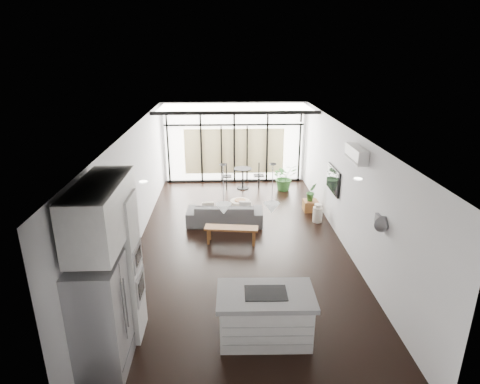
{
  "coord_description": "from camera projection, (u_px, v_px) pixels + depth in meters",
  "views": [
    {
      "loc": [
        -0.4,
        -8.79,
        4.53
      ],
      "look_at": [
        0.0,
        0.3,
        1.25
      ],
      "focal_mm": 30.0,
      "sensor_mm": 36.0,
      "label": 1
    }
  ],
  "objects": [
    {
      "name": "floor",
      "position": [
        241.0,
        244.0,
        9.81
      ],
      "size": [
        5.0,
        10.0,
        0.0
      ],
      "primitive_type": "cube",
      "color": "black",
      "rests_on": "ground"
    },
    {
      "name": "ceiling",
      "position": [
        241.0,
        131.0,
        8.87
      ],
      "size": [
        5.0,
        10.0,
        0.0
      ],
      "primitive_type": "cube",
      "color": "white",
      "rests_on": "ground"
    },
    {
      "name": "wall_left",
      "position": [
        132.0,
        192.0,
        9.24
      ],
      "size": [
        0.02,
        10.0,
        2.8
      ],
      "primitive_type": "cube",
      "color": "silver",
      "rests_on": "ground"
    },
    {
      "name": "wall_right",
      "position": [
        346.0,
        189.0,
        9.44
      ],
      "size": [
        0.02,
        10.0,
        2.8
      ],
      "primitive_type": "cube",
      "color": "silver",
      "rests_on": "ground"
    },
    {
      "name": "wall_back",
      "position": [
        234.0,
        143.0,
        14.04
      ],
      "size": [
        5.0,
        0.02,
        2.8
      ],
      "primitive_type": "cube",
      "color": "silver",
      "rests_on": "ground"
    },
    {
      "name": "wall_front",
      "position": [
        260.0,
        334.0,
        4.64
      ],
      "size": [
        5.0,
        0.02,
        2.8
      ],
      "primitive_type": "cube",
      "color": "silver",
      "rests_on": "ground"
    },
    {
      "name": "glazing",
      "position": [
        234.0,
        143.0,
        13.93
      ],
      "size": [
        5.0,
        0.2,
        2.8
      ],
      "primitive_type": "cube",
      "color": "black",
      "rests_on": "ground"
    },
    {
      "name": "skylight",
      "position": [
        235.0,
        107.0,
        12.64
      ],
      "size": [
        4.7,
        1.9,
        0.06
      ],
      "primitive_type": "cube",
      "color": "white",
      "rests_on": "ceiling"
    },
    {
      "name": "neighbour_building",
      "position": [
        234.0,
        151.0,
        14.09
      ],
      "size": [
        3.5,
        0.02,
        1.6
      ],
      "primitive_type": "cube",
      "color": "beige",
      "rests_on": "ground"
    },
    {
      "name": "island",
      "position": [
        265.0,
        316.0,
        6.51
      ],
      "size": [
        1.58,
        0.97,
        0.85
      ],
      "primitive_type": "cube",
      "rotation": [
        0.0,
        0.0,
        -0.03
      ],
      "color": "silver",
      "rests_on": "floor"
    },
    {
      "name": "cooktop",
      "position": [
        266.0,
        293.0,
        6.37
      ],
      "size": [
        0.68,
        0.47,
        0.01
      ],
      "primitive_type": "cube",
      "rotation": [
        0.0,
        0.0,
        -0.03
      ],
      "color": "black",
      "rests_on": "island"
    },
    {
      "name": "fridge",
      "position": [
        100.0,
        319.0,
        5.71
      ],
      "size": [
        0.69,
        0.86,
        1.78
      ],
      "primitive_type": "cube",
      "color": "#96969A",
      "rests_on": "floor"
    },
    {
      "name": "appliance_column",
      "position": [
        118.0,
        269.0,
        6.35
      ],
      "size": [
        0.64,
        0.67,
        2.46
      ],
      "primitive_type": "cube",
      "color": "silver",
      "rests_on": "floor"
    },
    {
      "name": "upper_cabinets",
      "position": [
        102.0,
        212.0,
        5.64
      ],
      "size": [
        0.62,
        1.75,
        0.86
      ],
      "primitive_type": "cube",
      "color": "silver",
      "rests_on": "wall_left"
    },
    {
      "name": "pendant_left",
      "position": [
        224.0,
        209.0,
        6.62
      ],
      "size": [
        0.26,
        0.26,
        0.18
      ],
      "primitive_type": "cone",
      "color": "white",
      "rests_on": "ceiling"
    },
    {
      "name": "pendant_right",
      "position": [
        272.0,
        208.0,
        6.66
      ],
      "size": [
        0.26,
        0.26,
        0.18
      ],
      "primitive_type": "cone",
      "color": "white",
      "rests_on": "ceiling"
    },
    {
      "name": "sofa",
      "position": [
        225.0,
        210.0,
        10.82
      ],
      "size": [
        2.07,
        0.71,
        0.8
      ],
      "primitive_type": "imported",
      "rotation": [
        0.0,
        0.0,
        3.09
      ],
      "color": "#47474A",
      "rests_on": "floor"
    },
    {
      "name": "console_bench",
      "position": [
        231.0,
        235.0,
        9.82
      ],
      "size": [
        1.33,
        0.49,
        0.42
      ],
      "primitive_type": "cube",
      "rotation": [
        0.0,
        0.0,
        -0.13
      ],
      "color": "brown",
      "rests_on": "floor"
    },
    {
      "name": "pouf",
      "position": [
        240.0,
        208.0,
        11.45
      ],
      "size": [
        0.7,
        0.7,
        0.45
      ],
      "primitive_type": "cylinder",
      "rotation": [
        0.0,
        0.0,
        -0.31
      ],
      "color": "beige",
      "rests_on": "floor"
    },
    {
      "name": "crate",
      "position": [
        310.0,
        206.0,
        11.79
      ],
      "size": [
        0.42,
        0.42,
        0.31
      ],
      "primitive_type": "cube",
      "rotation": [
        0.0,
        0.0,
        -0.01
      ],
      "color": "brown",
      "rests_on": "floor"
    },
    {
      "name": "plant_tall",
      "position": [
        284.0,
        180.0,
        13.44
      ],
      "size": [
        1.05,
        1.11,
        0.71
      ],
      "primitive_type": "imported",
      "rotation": [
        0.0,
        0.0,
        0.29
      ],
      "color": "#326A2D",
      "rests_on": "floor"
    },
    {
      "name": "plant_crate",
      "position": [
        311.0,
        197.0,
        11.69
      ],
      "size": [
        0.45,
        0.61,
        0.24
      ],
      "primitive_type": "imported",
      "rotation": [
        0.0,
        0.0,
        0.3
      ],
      "color": "#326A2D",
      "rests_on": "crate"
    },
    {
      "name": "milk_can",
      "position": [
        318.0,
        213.0,
        11.0
      ],
      "size": [
        0.3,
        0.3,
        0.52
      ],
      "primitive_type": "cylinder",
      "rotation": [
        0.0,
        0.0,
        0.13
      ],
      "color": "beige",
      "rests_on": "floor"
    },
    {
      "name": "bistro_set",
      "position": [
        243.0,
        178.0,
        13.57
      ],
      "size": [
        1.66,
        0.72,
        0.78
      ],
      "primitive_type": "cube",
      "rotation": [
        0.0,
        0.0,
        0.04
      ],
      "color": "black",
      "rests_on": "floor"
    },
    {
      "name": "tv",
      "position": [
        333.0,
        180.0,
        10.41
      ],
      "size": [
        0.05,
        1.1,
        0.65
      ],
      "primitive_type": "cube",
      "color": "black",
      "rests_on": "wall_right"
    },
    {
      "name": "ac_unit",
      "position": [
        356.0,
        154.0,
        8.33
      ],
      "size": [
        0.22,
        0.9,
        0.3
      ],
      "primitive_type": "cube",
      "color": "white",
      "rests_on": "wall_right"
    },
    {
      "name": "framed_art",
      "position": [
        128.0,
        193.0,
        8.72
      ],
      "size": [
        0.04,
        0.7,
        0.9
      ],
      "primitive_type": "cube",
      "color": "black",
      "rests_on": "wall_left"
    }
  ]
}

